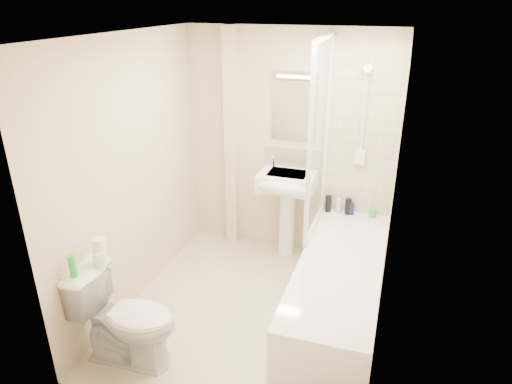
% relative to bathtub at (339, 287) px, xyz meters
% --- Properties ---
extents(floor, '(2.50, 2.50, 0.00)m').
position_rel_bathtub_xyz_m(floor, '(-0.75, -0.19, -0.29)').
color(floor, beige).
rests_on(floor, ground).
extents(wall_back, '(2.20, 0.02, 2.40)m').
position_rel_bathtub_xyz_m(wall_back, '(-0.75, 1.06, 0.91)').
color(wall_back, beige).
rests_on(wall_back, ground).
extents(wall_left, '(0.02, 2.50, 2.40)m').
position_rel_bathtub_xyz_m(wall_left, '(-1.85, -0.19, 0.91)').
color(wall_left, beige).
rests_on(wall_left, ground).
extents(wall_right, '(0.02, 2.50, 2.40)m').
position_rel_bathtub_xyz_m(wall_right, '(0.35, -0.19, 0.91)').
color(wall_right, beige).
rests_on(wall_right, ground).
extents(ceiling, '(2.20, 2.50, 0.02)m').
position_rel_bathtub_xyz_m(ceiling, '(-0.75, -0.19, 2.11)').
color(ceiling, white).
rests_on(ceiling, wall_back).
extents(tile_back, '(0.70, 0.01, 1.75)m').
position_rel_bathtub_xyz_m(tile_back, '(0.00, 1.04, 1.14)').
color(tile_back, beige).
rests_on(tile_back, wall_back).
extents(tile_right, '(0.01, 2.10, 1.75)m').
position_rel_bathtub_xyz_m(tile_right, '(0.34, 0.00, 1.14)').
color(tile_right, beige).
rests_on(tile_right, wall_right).
extents(pipe_boxing, '(0.12, 0.12, 2.40)m').
position_rel_bathtub_xyz_m(pipe_boxing, '(-1.37, 1.00, 0.91)').
color(pipe_boxing, beige).
rests_on(pipe_boxing, ground).
extents(splashback, '(0.60, 0.02, 0.30)m').
position_rel_bathtub_xyz_m(splashback, '(-0.70, 1.05, 0.74)').
color(splashback, beige).
rests_on(splashback, wall_back).
extents(mirror, '(0.46, 0.01, 0.60)m').
position_rel_bathtub_xyz_m(mirror, '(-0.70, 1.04, 1.29)').
color(mirror, white).
rests_on(mirror, wall_back).
extents(strip_light, '(0.42, 0.07, 0.07)m').
position_rel_bathtub_xyz_m(strip_light, '(-0.70, 1.02, 1.66)').
color(strip_light, silver).
rests_on(strip_light, wall_back).
extents(bathtub, '(0.70, 2.10, 0.55)m').
position_rel_bathtub_xyz_m(bathtub, '(0.00, 0.00, 0.00)').
color(bathtub, white).
rests_on(bathtub, ground).
extents(shower_screen, '(0.04, 0.92, 1.80)m').
position_rel_bathtub_xyz_m(shower_screen, '(-0.35, 0.60, 1.16)').
color(shower_screen, white).
rests_on(shower_screen, bathtub).
extents(shower_fixture, '(0.10, 0.16, 0.99)m').
position_rel_bathtub_xyz_m(shower_fixture, '(-0.00, 1.00, 1.26)').
color(shower_fixture, white).
rests_on(shower_fixture, wall_back).
extents(pedestal_sink, '(0.58, 0.51, 1.11)m').
position_rel_bathtub_xyz_m(pedestal_sink, '(-0.70, 0.82, 0.49)').
color(pedestal_sink, white).
rests_on(pedestal_sink, ground).
extents(bottle_black_a, '(0.06, 0.06, 0.18)m').
position_rel_bathtub_xyz_m(bottle_black_a, '(-0.28, 0.97, 0.35)').
color(bottle_black_a, black).
rests_on(bottle_black_a, bathtub).
extents(bottle_white_a, '(0.05, 0.05, 0.17)m').
position_rel_bathtub_xyz_m(bottle_white_a, '(-0.17, 0.97, 0.34)').
color(bottle_white_a, silver).
rests_on(bottle_white_a, bathtub).
extents(bottle_black_b, '(0.06, 0.06, 0.17)m').
position_rel_bathtub_xyz_m(bottle_black_b, '(-0.07, 0.97, 0.35)').
color(bottle_black_b, black).
rests_on(bottle_black_b, bathtub).
extents(bottle_blue, '(0.05, 0.05, 0.13)m').
position_rel_bathtub_xyz_m(bottle_blue, '(-0.03, 0.97, 0.33)').
color(bottle_blue, navy).
rests_on(bottle_blue, bathtub).
extents(bottle_green, '(0.07, 0.07, 0.10)m').
position_rel_bathtub_xyz_m(bottle_green, '(0.18, 0.97, 0.31)').
color(bottle_green, green).
rests_on(bottle_green, bathtub).
extents(toilet, '(0.51, 0.81, 0.79)m').
position_rel_bathtub_xyz_m(toilet, '(-1.47, -1.04, 0.11)').
color(toilet, white).
rests_on(toilet, ground).
extents(toilet_roll_lower, '(0.10, 0.10, 0.10)m').
position_rel_bathtub_xyz_m(toilet_roll_lower, '(-1.68, -0.98, 0.55)').
color(toilet_roll_lower, white).
rests_on(toilet_roll_lower, toilet).
extents(toilet_roll_upper, '(0.10, 0.10, 0.10)m').
position_rel_bathtub_xyz_m(toilet_roll_upper, '(-1.69, -0.95, 0.65)').
color(toilet_roll_upper, white).
rests_on(toilet_roll_upper, toilet_roll_lower).
extents(green_bottle, '(0.05, 0.05, 0.17)m').
position_rel_bathtub_xyz_m(green_bottle, '(-1.77, -1.18, 0.59)').
color(green_bottle, green).
rests_on(green_bottle, toilet).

